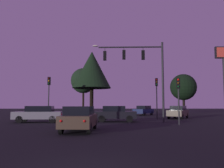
{
  "coord_description": "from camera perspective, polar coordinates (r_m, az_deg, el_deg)",
  "views": [
    {
      "loc": [
        0.61,
        -5.42,
        1.58
      ],
      "look_at": [
        1.0,
        16.38,
        3.57
      ],
      "focal_mm": 37.5,
      "sensor_mm": 36.0,
      "label": 1
    }
  ],
  "objects": [
    {
      "name": "tree_behind_sign",
      "position": [
        42.79,
        17.01,
        -0.76
      ],
      "size": [
        4.58,
        4.58,
        7.05
      ],
      "color": "black",
      "rests_on": "ground"
    },
    {
      "name": "tree_left_far",
      "position": [
        40.28,
        -6.97,
        0.77
      ],
      "size": [
        4.31,
        4.31,
        7.94
      ],
      "color": "black",
      "rests_on": "ground"
    },
    {
      "name": "car_parked_lot",
      "position": [
        29.56,
        15.82,
        -6.55
      ],
      "size": [
        3.56,
        4.4,
        1.52
      ],
      "color": "#473828",
      "rests_on": "ground"
    },
    {
      "name": "car_nearside_lane",
      "position": [
        14.59,
        -7.92,
        -8.26
      ],
      "size": [
        1.98,
        4.43,
        1.52
      ],
      "color": "#473828",
      "rests_on": "ground"
    },
    {
      "name": "traffic_light_corner_right",
      "position": [
        27.17,
        10.83,
        -1.5
      ],
      "size": [
        0.34,
        0.37,
        4.68
      ],
      "color": "#232326",
      "rests_on": "ground"
    },
    {
      "name": "tree_center_horizon",
      "position": [
        32.47,
        -4.95,
        3.44
      ],
      "size": [
        5.31,
        5.31,
        9.05
      ],
      "color": "black",
      "rests_on": "ground"
    },
    {
      "name": "store_sign_illuminated",
      "position": [
        22.0,
        25.62,
        3.8
      ],
      "size": [
        1.4,
        0.27,
        6.56
      ],
      "color": "#232326",
      "rests_on": "ground"
    },
    {
      "name": "ground_plane",
      "position": [
        29.97,
        -2.21,
        -8.24
      ],
      "size": [
        168.0,
        168.0,
        0.0
      ],
      "primitive_type": "plane",
      "color": "black",
      "rests_on": "ground"
    },
    {
      "name": "car_crossing_right",
      "position": [
        22.95,
        0.86,
        -7.18
      ],
      "size": [
        4.14,
        2.14,
        1.52
      ],
      "color": "black",
      "rests_on": "ground"
    },
    {
      "name": "car_far_lane",
      "position": [
        37.95,
        7.71,
        -6.36
      ],
      "size": [
        3.81,
        4.52,
        1.52
      ],
      "color": "#0F1947",
      "rests_on": "ground"
    },
    {
      "name": "traffic_signal_mast_arm",
      "position": [
        22.59,
        7.04,
        4.65
      ],
      "size": [
        6.8,
        0.6,
        7.63
      ],
      "color": "#232326",
      "rests_on": "ground"
    },
    {
      "name": "traffic_light_corner_left",
      "position": [
        19.87,
        15.89,
        -1.68
      ],
      "size": [
        0.35,
        0.38,
        3.84
      ],
      "color": "#232326",
      "rests_on": "ground"
    },
    {
      "name": "car_crossing_left",
      "position": [
        23.05,
        -17.47,
        -6.93
      ],
      "size": [
        4.57,
        2.03,
        1.52
      ],
      "color": "gray",
      "rests_on": "ground"
    },
    {
      "name": "traffic_light_median",
      "position": [
        26.87,
        -15.16,
        -1.3
      ],
      "size": [
        0.3,
        0.35,
        4.73
      ],
      "color": "#232326",
      "rests_on": "ground"
    }
  ]
}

